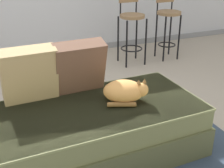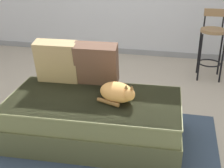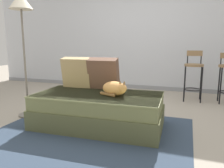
{
  "view_description": "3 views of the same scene",
  "coord_description": "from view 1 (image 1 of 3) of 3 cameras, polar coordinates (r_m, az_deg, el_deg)",
  "views": [
    {
      "loc": [
        -0.71,
        -2.38,
        1.56
      ],
      "look_at": [
        0.15,
        -0.3,
        0.55
      ],
      "focal_mm": 50.0,
      "sensor_mm": 36.0,
      "label": 1
    },
    {
      "loc": [
        0.71,
        -2.84,
        1.71
      ],
      "look_at": [
        0.15,
        -0.3,
        0.55
      ],
      "focal_mm": 50.0,
      "sensor_mm": 36.0,
      "label": 2
    },
    {
      "loc": [
        1.06,
        -2.88,
        1.03
      ],
      "look_at": [
        0.15,
        -0.3,
        0.55
      ],
      "focal_mm": 35.0,
      "sensor_mm": 36.0,
      "label": 3
    }
  ],
  "objects": [
    {
      "name": "wall_baseboard_trim",
      "position": [
        4.87,
        -12.95,
        5.47
      ],
      "size": [
        8.0,
        0.02,
        0.09
      ],
      "primitive_type": "cube",
      "color": "gray",
      "rests_on": "ground"
    },
    {
      "name": "couch",
      "position": [
        2.5,
        -2.34,
        -8.33
      ],
      "size": [
        1.64,
        0.91,
        0.43
      ],
      "color": "brown",
      "rests_on": "ground"
    },
    {
      "name": "throw_pillow_middle",
      "position": [
        2.56,
        -6.09,
        3.22
      ],
      "size": [
        0.43,
        0.26,
        0.44
      ],
      "color": "brown",
      "rests_on": "couch"
    },
    {
      "name": "throw_pillow_corner",
      "position": [
        2.47,
        -14.9,
        1.73
      ],
      "size": [
        0.43,
        0.24,
        0.44
      ],
      "color": "tan",
      "rests_on": "couch"
    },
    {
      "name": "bar_stool_near_window",
      "position": [
        4.36,
        3.61,
        10.74
      ],
      "size": [
        0.34,
        0.34,
        0.93
      ],
      "color": "black",
      "rests_on": "ground"
    },
    {
      "name": "bar_stool_by_doorway",
      "position": [
        4.64,
        10.2,
        11.38
      ],
      "size": [
        0.34,
        0.34,
        0.9
      ],
      "color": "black",
      "rests_on": "ground"
    },
    {
      "name": "ground_plane",
      "position": [
        2.93,
        -4.99,
        -7.99
      ],
      "size": [
        16.0,
        16.0,
        0.0
      ],
      "primitive_type": "plane",
      "color": "#A89E8E",
      "rests_on": "ground"
    },
    {
      "name": "cat",
      "position": [
        2.43,
        2.44,
        -1.32
      ],
      "size": [
        0.38,
        0.34,
        0.2
      ],
      "color": "tan",
      "rests_on": "couch"
    }
  ]
}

